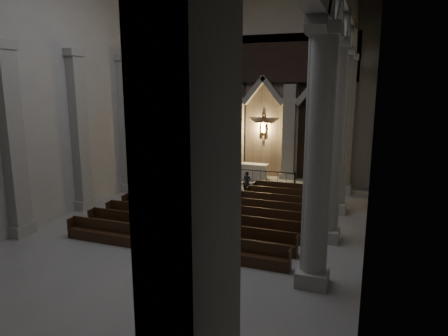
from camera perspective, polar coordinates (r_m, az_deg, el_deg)
name	(u,v)px	position (r m, az deg, el deg)	size (l,w,h in m)	color
room	(187,51)	(16.24, -5.27, 16.30)	(24.00, 24.10, 12.00)	gray
sanctuary_wall	(264,81)	(27.05, 5.70, 12.31)	(14.00, 0.77, 12.00)	#9E9C94
right_arcade	(337,43)	(16.06, 15.79, 16.79)	(1.00, 24.00, 12.00)	#9E9C94
left_pilasters	(105,130)	(22.84, -16.65, 5.22)	(0.60, 13.00, 8.03)	#9E9C94
sanctuary_step	(258,180)	(26.86, 4.91, -1.74)	(8.50, 2.60, 0.15)	#9E9C94
altar	(253,171)	(26.84, 4.13, -0.45)	(2.01, 0.80, 1.02)	beige
altar_rail	(252,175)	(25.42, 4.08, -1.01)	(5.51, 0.09, 1.08)	black
candle_stand_left	(202,177)	(26.37, -3.20, -1.27)	(0.24, 0.24, 1.43)	olive
candle_stand_right	(304,182)	(25.21, 11.36, -1.96)	(0.28, 0.28, 1.63)	olive
pews	(214,211)	(19.53, -1.49, -6.20)	(9.35, 9.44, 0.88)	black
worshipper	(247,183)	(23.41, 3.30, -2.18)	(0.50, 0.33, 1.37)	black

